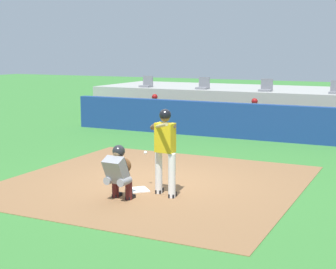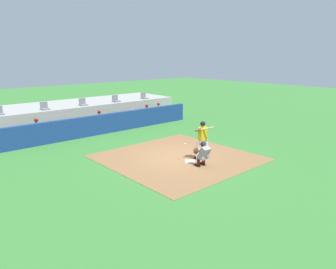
# 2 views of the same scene
# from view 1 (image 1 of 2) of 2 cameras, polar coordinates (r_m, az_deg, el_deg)

# --- Properties ---
(ground_plane) EXTENTS (80.00, 80.00, 0.00)m
(ground_plane) POSITION_cam_1_polar(r_m,az_deg,el_deg) (11.77, -1.49, -5.31)
(ground_plane) COLOR #387A33
(dirt_infield) EXTENTS (6.40, 6.40, 0.01)m
(dirt_infield) POSITION_cam_1_polar(r_m,az_deg,el_deg) (11.76, -1.49, -5.28)
(dirt_infield) COLOR olive
(dirt_infield) RESTS_ON ground
(home_plate) EXTENTS (0.62, 0.62, 0.02)m
(home_plate) POSITION_cam_1_polar(r_m,az_deg,el_deg) (11.08, -3.39, -6.13)
(home_plate) COLOR white
(home_plate) RESTS_ON dirt_infield
(batter_at_plate) EXTENTS (0.68, 0.77, 1.80)m
(batter_at_plate) POSITION_cam_1_polar(r_m,az_deg,el_deg) (10.46, -0.36, -1.34)
(batter_at_plate) COLOR silver
(batter_at_plate) RESTS_ON ground
(catcher_crouched) EXTENTS (0.49, 1.47, 1.13)m
(catcher_crouched) POSITION_cam_1_polar(r_m,az_deg,el_deg) (10.30, -5.45, -3.98)
(catcher_crouched) COLOR gray
(catcher_crouched) RESTS_ON ground
(dugout_wall) EXTENTS (13.00, 0.30, 1.20)m
(dugout_wall) POSITION_cam_1_polar(r_m,az_deg,el_deg) (17.58, 8.25, 1.48)
(dugout_wall) COLOR navy
(dugout_wall) RESTS_ON ground
(dugout_bench) EXTENTS (11.80, 0.44, 0.45)m
(dugout_bench) POSITION_cam_1_polar(r_m,az_deg,el_deg) (18.58, 9.15, 0.71)
(dugout_bench) COLOR olive
(dugout_bench) RESTS_ON ground
(dugout_player_0) EXTENTS (0.49, 0.70, 1.30)m
(dugout_player_0) POSITION_cam_1_polar(r_m,az_deg,el_deg) (19.80, -1.64, 2.67)
(dugout_player_0) COLOR #939399
(dugout_player_0) RESTS_ON ground
(dugout_player_1) EXTENTS (0.49, 0.70, 1.30)m
(dugout_player_1) POSITION_cam_1_polar(r_m,az_deg,el_deg) (18.33, 9.40, 2.01)
(dugout_player_1) COLOR #939399
(dugout_player_1) RESTS_ON ground
(stands_platform) EXTENTS (15.00, 4.40, 1.40)m
(stands_platform) POSITION_cam_1_polar(r_m,az_deg,el_deg) (21.77, 11.76, 3.15)
(stands_platform) COLOR #9E9E99
(stands_platform) RESTS_ON ground
(stadium_seat_0) EXTENTS (0.46, 0.46, 0.48)m
(stadium_seat_0) POSITION_cam_1_polar(r_m,az_deg,el_deg) (22.15, -2.37, 5.61)
(stadium_seat_0) COLOR slate
(stadium_seat_0) RESTS_ON stands_platform
(stadium_seat_1) EXTENTS (0.46, 0.46, 0.48)m
(stadium_seat_1) POSITION_cam_1_polar(r_m,az_deg,el_deg) (21.05, 3.91, 5.40)
(stadium_seat_1) COLOR slate
(stadium_seat_1) RESTS_ON stands_platform
(stadium_seat_2) EXTENTS (0.46, 0.46, 0.48)m
(stadium_seat_2) POSITION_cam_1_polar(r_m,az_deg,el_deg) (20.23, 10.78, 5.10)
(stadium_seat_2) COLOR slate
(stadium_seat_2) RESTS_ON stands_platform
(stadium_seat_3) EXTENTS (0.46, 0.46, 0.48)m
(stadium_seat_3) POSITION_cam_1_polar(r_m,az_deg,el_deg) (19.72, 18.12, 4.70)
(stadium_seat_3) COLOR slate
(stadium_seat_3) RESTS_ON stands_platform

